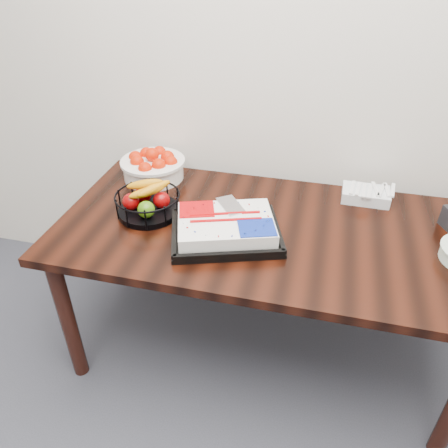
% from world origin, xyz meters
% --- Properties ---
extents(table, '(1.80, 0.90, 0.75)m').
position_xyz_m(table, '(0.00, 2.00, 0.66)').
color(table, black).
rests_on(table, ground).
extents(cake_tray, '(0.53, 0.47, 0.09)m').
position_xyz_m(cake_tray, '(-0.15, 1.90, 0.79)').
color(cake_tray, black).
rests_on(cake_tray, table).
extents(tangerine_bowl, '(0.32, 0.32, 0.20)m').
position_xyz_m(tangerine_bowl, '(-0.63, 2.30, 0.84)').
color(tangerine_bowl, white).
rests_on(tangerine_bowl, table).
extents(fruit_basket, '(0.29, 0.29, 0.15)m').
position_xyz_m(fruit_basket, '(-0.53, 1.98, 0.81)').
color(fruit_basket, black).
rests_on(fruit_basket, table).
extents(fork_bag, '(0.22, 0.14, 0.06)m').
position_xyz_m(fork_bag, '(0.42, 2.34, 0.78)').
color(fork_bag, silver).
rests_on(fork_bag, table).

